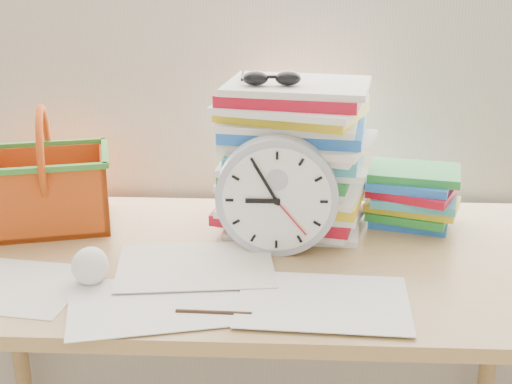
# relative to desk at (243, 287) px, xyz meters

# --- Properties ---
(desk) EXTENTS (1.40, 0.70, 0.75)m
(desk) POSITION_rel_desk_xyz_m (0.00, 0.00, 0.00)
(desk) COLOR #A7834E
(desk) RESTS_ON ground
(paper_stack) EXTENTS (0.39, 0.35, 0.35)m
(paper_stack) POSITION_rel_desk_xyz_m (0.11, 0.17, 0.25)
(paper_stack) COLOR white
(paper_stack) RESTS_ON desk
(clock) EXTENTS (0.26, 0.05, 0.26)m
(clock) POSITION_rel_desk_xyz_m (0.07, 0.02, 0.20)
(clock) COLOR #A5AAB7
(clock) RESTS_ON desk
(sunglasses) EXTENTS (0.15, 0.13, 0.04)m
(sunglasses) POSITION_rel_desk_xyz_m (0.06, 0.12, 0.44)
(sunglasses) COLOR black
(sunglasses) RESTS_ON paper_stack
(book_stack) EXTENTS (0.28, 0.25, 0.14)m
(book_stack) POSITION_rel_desk_xyz_m (0.40, 0.20, 0.14)
(book_stack) COLOR white
(book_stack) RESTS_ON desk
(basket) EXTENTS (0.33, 0.28, 0.28)m
(basket) POSITION_rel_desk_xyz_m (-0.47, 0.15, 0.22)
(basket) COLOR #DD5815
(basket) RESTS_ON desk
(crumpled_ball) EXTENTS (0.08, 0.08, 0.08)m
(crumpled_ball) POSITION_rel_desk_xyz_m (-0.29, -0.14, 0.11)
(crumpled_ball) COLOR white
(crumpled_ball) RESTS_ON desk
(pen) EXTENTS (0.14, 0.01, 0.01)m
(pen) POSITION_rel_desk_xyz_m (-0.04, -0.26, 0.08)
(pen) COLOR black
(pen) RESTS_ON desk
(scattered_papers) EXTENTS (1.26, 0.42, 0.02)m
(scattered_papers) POSITION_rel_desk_xyz_m (0.00, 0.00, 0.08)
(scattered_papers) COLOR white
(scattered_papers) RESTS_ON desk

